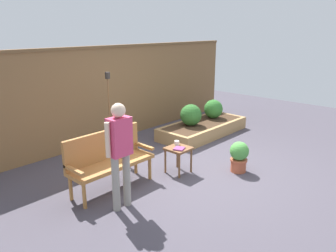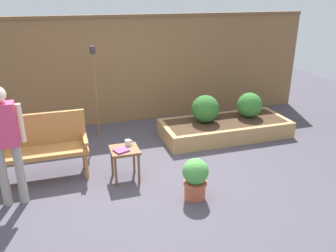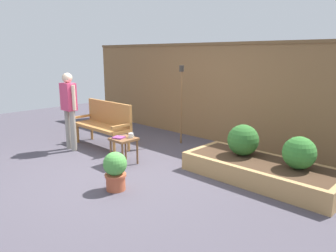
{
  "view_description": "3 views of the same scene",
  "coord_description": "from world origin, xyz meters",
  "px_view_note": "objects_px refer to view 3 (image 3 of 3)",
  "views": [
    {
      "loc": [
        -4.49,
        -3.41,
        2.52
      ],
      "look_at": [
        -0.17,
        0.55,
        0.78
      ],
      "focal_mm": 35.3,
      "sensor_mm": 36.0,
      "label": 1
    },
    {
      "loc": [
        -1.05,
        -4.23,
        2.56
      ],
      "look_at": [
        0.43,
        0.41,
        0.66
      ],
      "focal_mm": 36.74,
      "sensor_mm": 36.0,
      "label": 2
    },
    {
      "loc": [
        4.02,
        -3.19,
        1.94
      ],
      "look_at": [
        0.62,
        0.35,
        0.81
      ],
      "focal_mm": 34.23,
      "sensor_mm": 36.0,
      "label": 3
    }
  ],
  "objects_px": {
    "cup_on_table": "(131,135)",
    "person_by_bench": "(69,105)",
    "shrub_near_bench": "(243,140)",
    "shrub_far_corner": "(299,153)",
    "garden_bench": "(105,121)",
    "book_on_table": "(119,137)",
    "potted_boxwood": "(115,170)",
    "tiki_torch": "(181,91)",
    "side_table": "(124,143)"
  },
  "relations": [
    {
      "from": "cup_on_table",
      "to": "person_by_bench",
      "type": "bearing_deg",
      "value": -169.12
    },
    {
      "from": "shrub_near_bench",
      "to": "person_by_bench",
      "type": "distance_m",
      "value": 3.47
    },
    {
      "from": "shrub_near_bench",
      "to": "shrub_far_corner",
      "type": "bearing_deg",
      "value": 0.0
    },
    {
      "from": "cup_on_table",
      "to": "shrub_near_bench",
      "type": "xyz_separation_m",
      "value": [
        1.65,
        0.99,
        0.03
      ]
    },
    {
      "from": "garden_bench",
      "to": "cup_on_table",
      "type": "height_order",
      "value": "garden_bench"
    },
    {
      "from": "book_on_table",
      "to": "shrub_near_bench",
      "type": "xyz_separation_m",
      "value": [
        1.78,
        1.16,
        0.06
      ]
    },
    {
      "from": "garden_bench",
      "to": "book_on_table",
      "type": "bearing_deg",
      "value": -24.54
    },
    {
      "from": "potted_boxwood",
      "to": "shrub_far_corner",
      "type": "bearing_deg",
      "value": 45.24
    },
    {
      "from": "garden_bench",
      "to": "cup_on_table",
      "type": "distance_m",
      "value": 1.33
    },
    {
      "from": "shrub_far_corner",
      "to": "garden_bench",
      "type": "bearing_deg",
      "value": -170.55
    },
    {
      "from": "tiki_torch",
      "to": "shrub_near_bench",
      "type": "bearing_deg",
      "value": -18.12
    },
    {
      "from": "side_table",
      "to": "person_by_bench",
      "type": "xyz_separation_m",
      "value": [
        -1.47,
        -0.19,
        0.54
      ]
    },
    {
      "from": "book_on_table",
      "to": "potted_boxwood",
      "type": "xyz_separation_m",
      "value": [
        0.84,
        -0.71,
        -0.18
      ]
    },
    {
      "from": "person_by_bench",
      "to": "garden_bench",
      "type": "bearing_deg",
      "value": 67.29
    },
    {
      "from": "garden_bench",
      "to": "shrub_near_bench",
      "type": "bearing_deg",
      "value": 12.34
    },
    {
      "from": "book_on_table",
      "to": "cup_on_table",
      "type": "bearing_deg",
      "value": 32.02
    },
    {
      "from": "garden_bench",
      "to": "book_on_table",
      "type": "relative_size",
      "value": 7.83
    },
    {
      "from": "side_table",
      "to": "shrub_near_bench",
      "type": "xyz_separation_m",
      "value": [
        1.72,
        1.1,
        0.16
      ]
    },
    {
      "from": "shrub_far_corner",
      "to": "book_on_table",
      "type": "bearing_deg",
      "value": -156.67
    },
    {
      "from": "garden_bench",
      "to": "shrub_near_bench",
      "type": "distance_m",
      "value": 2.99
    },
    {
      "from": "side_table",
      "to": "tiki_torch",
      "type": "relative_size",
      "value": 0.28
    },
    {
      "from": "potted_boxwood",
      "to": "side_table",
      "type": "bearing_deg",
      "value": 135.04
    },
    {
      "from": "side_table",
      "to": "shrub_far_corner",
      "type": "bearing_deg",
      "value": 22.58
    },
    {
      "from": "potted_boxwood",
      "to": "shrub_far_corner",
      "type": "distance_m",
      "value": 2.65
    },
    {
      "from": "potted_boxwood",
      "to": "shrub_near_bench",
      "type": "height_order",
      "value": "shrub_near_bench"
    },
    {
      "from": "side_table",
      "to": "potted_boxwood",
      "type": "xyz_separation_m",
      "value": [
        0.78,
        -0.78,
        -0.09
      ]
    },
    {
      "from": "shrub_near_bench",
      "to": "person_by_bench",
      "type": "relative_size",
      "value": 0.33
    },
    {
      "from": "person_by_bench",
      "to": "side_table",
      "type": "bearing_deg",
      "value": 7.47
    },
    {
      "from": "cup_on_table",
      "to": "tiki_torch",
      "type": "bearing_deg",
      "value": 98.89
    },
    {
      "from": "side_table",
      "to": "cup_on_table",
      "type": "bearing_deg",
      "value": 54.02
    },
    {
      "from": "book_on_table",
      "to": "shrub_far_corner",
      "type": "bearing_deg",
      "value": 3.23
    },
    {
      "from": "side_table",
      "to": "potted_boxwood",
      "type": "height_order",
      "value": "potted_boxwood"
    },
    {
      "from": "shrub_near_bench",
      "to": "shrub_far_corner",
      "type": "xyz_separation_m",
      "value": [
        0.92,
        0.0,
        -0.02
      ]
    },
    {
      "from": "garden_bench",
      "to": "shrub_far_corner",
      "type": "relative_size",
      "value": 3.03
    },
    {
      "from": "shrub_near_bench",
      "to": "potted_boxwood",
      "type": "bearing_deg",
      "value": -116.67
    },
    {
      "from": "side_table",
      "to": "person_by_bench",
      "type": "height_order",
      "value": "person_by_bench"
    },
    {
      "from": "garden_bench",
      "to": "side_table",
      "type": "relative_size",
      "value": 3.0
    },
    {
      "from": "tiki_torch",
      "to": "person_by_bench",
      "type": "distance_m",
      "value": 2.32
    },
    {
      "from": "shrub_far_corner",
      "to": "person_by_bench",
      "type": "distance_m",
      "value": 4.33
    },
    {
      "from": "garden_bench",
      "to": "shrub_far_corner",
      "type": "xyz_separation_m",
      "value": [
        3.84,
        0.64,
        -0.01
      ]
    },
    {
      "from": "shrub_far_corner",
      "to": "side_table",
      "type": "bearing_deg",
      "value": -157.42
    },
    {
      "from": "cup_on_table",
      "to": "book_on_table",
      "type": "height_order",
      "value": "cup_on_table"
    },
    {
      "from": "potted_boxwood",
      "to": "shrub_near_bench",
      "type": "xyz_separation_m",
      "value": [
        0.94,
        1.88,
        0.25
      ]
    },
    {
      "from": "book_on_table",
      "to": "shrub_near_bench",
      "type": "relative_size",
      "value": 0.36
    },
    {
      "from": "cup_on_table",
      "to": "tiki_torch",
      "type": "xyz_separation_m",
      "value": [
        -0.25,
        1.61,
        0.64
      ]
    },
    {
      "from": "garden_bench",
      "to": "shrub_near_bench",
      "type": "height_order",
      "value": "garden_bench"
    },
    {
      "from": "book_on_table",
      "to": "person_by_bench",
      "type": "height_order",
      "value": "person_by_bench"
    },
    {
      "from": "cup_on_table",
      "to": "tiki_torch",
      "type": "distance_m",
      "value": 1.75
    },
    {
      "from": "book_on_table",
      "to": "person_by_bench",
      "type": "xyz_separation_m",
      "value": [
        -1.42,
        -0.13,
        0.44
      ]
    },
    {
      "from": "cup_on_table",
      "to": "book_on_table",
      "type": "relative_size",
      "value": 0.67
    }
  ]
}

